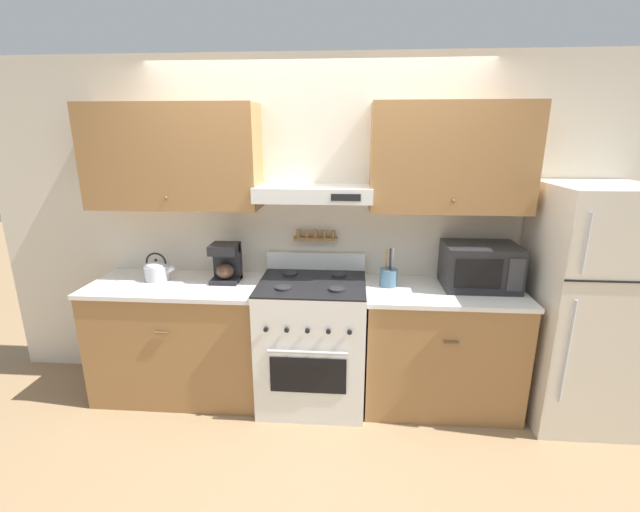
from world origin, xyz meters
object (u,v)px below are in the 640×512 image
coffee_maker (226,262)px  microwave (480,266)px  refrigerator (584,306)px  stove_range (312,341)px  tea_kettle (157,270)px  utensil_crock (389,277)px

coffee_maker → microwave: microwave is taller
microwave → refrigerator: bearing=-10.7°
stove_range → refrigerator: size_ratio=0.65×
stove_range → tea_kettle: (-1.20, 0.09, 0.51)m
refrigerator → tea_kettle: (-3.09, 0.11, 0.15)m
refrigerator → coffee_maker: refrigerator is taller
microwave → utensil_crock: microwave is taller
stove_range → coffee_maker: (-0.66, 0.11, 0.57)m
microwave → coffee_maker: bearing=179.8°
coffee_maker → utensil_crock: 1.22m
microwave → tea_kettle: bearing=-179.6°
tea_kettle → coffee_maker: 0.54m
tea_kettle → coffee_maker: bearing=2.5°
refrigerator → microwave: size_ratio=3.24×
tea_kettle → stove_range: bearing=-4.2°
microwave → utensil_crock: size_ratio=1.83×
stove_range → coffee_maker: 0.88m
tea_kettle → coffee_maker: (0.53, 0.02, 0.06)m
refrigerator → microwave: (-0.69, 0.13, 0.23)m
stove_range → microwave: microwave is taller
refrigerator → tea_kettle: size_ratio=7.03×
tea_kettle → utensil_crock: 1.75m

